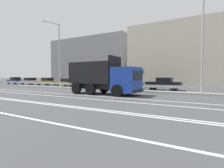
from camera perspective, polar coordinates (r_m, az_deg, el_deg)
The scene contains 21 objects.
ground_plane at distance 19.35m, azimuth -2.99°, elevation -2.66°, with size 320.00×320.00×0.00m, color #424244.
lane_strip_0 at distance 15.73m, azimuth -6.35°, elevation -3.88°, with size 71.09×0.16×0.01m, color silver.
lane_strip_1 at distance 14.34m, azimuth -10.63°, elevation -4.54°, with size 71.09×0.16×0.01m, color silver.
lane_strip_2 at distance 12.18m, azimuth -20.30°, elevation -5.93°, with size 71.09×0.16×0.01m, color silver.
lane_strip_3 at distance 11.98m, azimuth -21.48°, elevation -6.09°, with size 71.09×0.16×0.01m, color silver.
median_island at distance 21.34m, azimuth 0.48°, elevation -1.92°, with size 39.10×1.10×0.18m, color gray.
median_guardrail at distance 22.17m, azimuth 1.75°, elevation -0.51°, with size 71.09×0.09×0.78m.
dump_truck at distance 16.60m, azimuth 0.01°, elevation 1.06°, with size 7.26×2.71×3.65m.
median_road_sign at distance 19.75m, azimuth 9.46°, elevation 1.41°, with size 0.75×0.16×2.60m.
street_lamp_1 at distance 27.37m, azimuth -17.16°, elevation 9.88°, with size 0.72×2.71×9.49m.
street_lamp_2 at distance 18.60m, azimuth 27.51°, elevation 13.08°, with size 0.72×2.39×9.48m.
parked_car_0 at distance 44.47m, azimuth -29.08°, elevation 0.98°, with size 3.96×1.90×1.53m.
parked_car_1 at distance 39.61m, azimuth -25.05°, elevation 0.85°, with size 4.48×2.06×1.45m.
parked_car_2 at distance 35.72m, azimuth -20.42°, elevation 0.78°, with size 4.38×1.95×1.47m.
parked_car_3 at distance 31.11m, azimuth -14.34°, elevation 0.52°, with size 4.67×2.00×1.35m.
parked_car_4 at distance 28.20m, azimuth -5.86°, elevation 0.39°, with size 4.71×1.98×1.36m.
parked_car_5 at distance 24.94m, azimuth 4.69°, elevation 0.18°, with size 4.81×2.23×1.43m.
parked_car_6 at distance 22.91m, azimuth 16.51°, elevation 0.04°, with size 4.31×1.80×1.59m.
background_building_0 at distance 43.14m, azimuth -5.99°, elevation 7.24°, with size 20.09×8.78×10.52m, color gray.
background_building_1 at distance 32.03m, azimuth 21.50°, elevation 7.92°, with size 14.31×11.94×9.67m, color beige.
church_tower at distance 44.60m, azimuth 31.83°, elevation 7.53°, with size 3.60×3.60×12.96m.
Camera 1 is at (10.56, -16.11, 1.78)m, focal length 28.00 mm.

